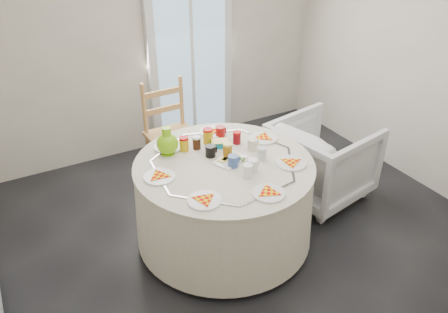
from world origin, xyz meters
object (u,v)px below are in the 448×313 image
table (224,201)px  wooden_chair (173,139)px  armchair (322,159)px  green_pitcher (167,139)px

table → wooden_chair: (-0.01, 1.03, 0.09)m
wooden_chair → armchair: 1.45m
table → green_pitcher: size_ratio=6.45×
table → armchair: size_ratio=1.74×
armchair → green_pitcher: bearing=70.8°
wooden_chair → green_pitcher: (-0.32, -0.68, 0.40)m
wooden_chair → green_pitcher: size_ratio=4.62×
table → green_pitcher: bearing=132.9°
table → green_pitcher: (-0.32, 0.35, 0.49)m
table → wooden_chair: size_ratio=1.40×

